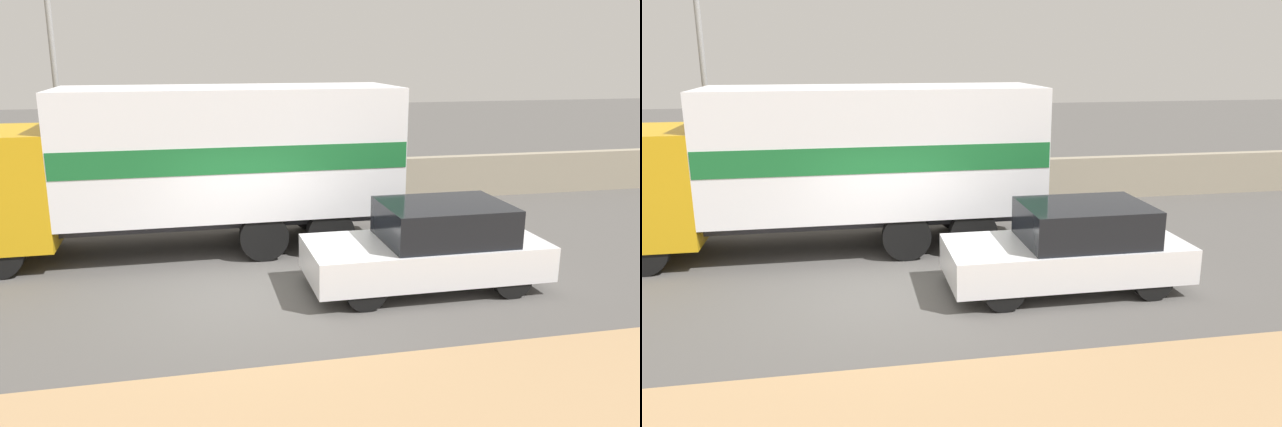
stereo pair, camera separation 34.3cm
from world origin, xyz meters
TOP-DOWN VIEW (x-y plane):
  - ground_plane at (0.00, 0.00)m, footprint 80.00×80.00m
  - stone_wall_backdrop at (0.00, 6.57)m, footprint 60.00×0.35m
  - street_lamp at (-3.97, 5.84)m, footprint 0.56×0.28m
  - box_truck at (-0.84, 3.03)m, footprint 9.18×2.49m
  - car_hatchback at (3.25, -0.19)m, footprint 4.32×1.85m

SIDE VIEW (x-z plane):
  - ground_plane at x=0.00m, z-range 0.00..0.00m
  - stone_wall_backdrop at x=0.00m, z-range 0.00..1.22m
  - car_hatchback at x=3.25m, z-range -0.01..1.57m
  - box_truck at x=-0.84m, z-range 0.24..3.74m
  - street_lamp at x=-3.97m, z-range 0.56..7.89m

